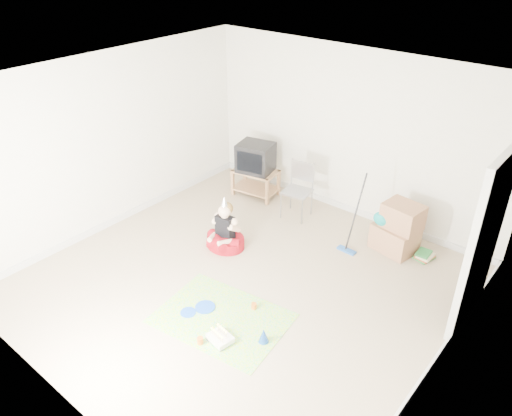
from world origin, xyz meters
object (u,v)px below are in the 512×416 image
Objects in this scene: seated_woman at (225,236)px; tv_stand at (256,180)px; cardboard_boxes at (397,228)px; crt_tv at (256,157)px; birthday_cake at (220,339)px; folding_chair at (297,192)px.

tv_stand is at bearing 114.34° from seated_woman.
tv_stand is 1.07× the size of cardboard_boxes.
cardboard_boxes is (2.58, -0.01, -0.34)m from crt_tv.
tv_stand is 0.43m from crt_tv.
seated_woman is (0.67, -1.49, -0.52)m from crt_tv.
tv_stand is 2.64× the size of birthday_cake.
crt_tv is at bearing 114.34° from seated_woman.
cardboard_boxes is (2.58, -0.01, 0.08)m from tv_stand.
seated_woman is (0.67, -1.49, -0.09)m from tv_stand.
folding_chair reaches higher than cardboard_boxes.
folding_chair is (0.95, -0.14, 0.17)m from tv_stand.
cardboard_boxes is 3.00m from birthday_cake.
crt_tv is at bearing 171.48° from folding_chair.
tv_stand is 1.42× the size of crt_tv.
seated_woman is at bearing 130.83° from birthday_cake.
cardboard_boxes is (1.63, 0.14, -0.09)m from folding_chair.
tv_stand is at bearing 76.28° from crt_tv.
cardboard_boxes is at bearing -13.85° from crt_tv.
crt_tv is 1.72m from seated_woman.
birthday_cake is (1.90, -2.91, -0.66)m from crt_tv.
birthday_cake is at bearing -56.83° from tv_stand.
cardboard_boxes is 0.90× the size of seated_woman.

